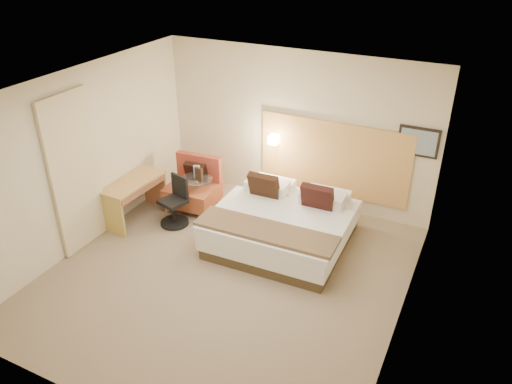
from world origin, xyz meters
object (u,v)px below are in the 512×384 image
at_px(desk_chair, 175,205).
at_px(bed, 283,224).
at_px(desk, 134,189).
at_px(lounge_chair, 194,188).
at_px(side_table, 198,193).

bearing_deg(desk_chair, bed, 8.46).
bearing_deg(bed, desk, -169.85).
xyz_separation_m(lounge_chair, desk, (-0.63, -0.82, 0.21)).
xyz_separation_m(side_table, desk_chair, (-0.09, -0.54, 0.01)).
distance_m(bed, desk, 2.54).
bearing_deg(side_table, lounge_chair, 143.99).
height_order(bed, desk_chair, bed).
distance_m(lounge_chair, desk_chair, 0.64).
height_order(bed, side_table, bed).
xyz_separation_m(side_table, desk, (-0.77, -0.72, 0.23)).
height_order(desk, desk_chair, desk_chair).
distance_m(desk, desk_chair, 0.73).
xyz_separation_m(bed, side_table, (-1.72, 0.27, 0.01)).
bearing_deg(side_table, desk_chair, -99.89).
relative_size(bed, desk_chair, 2.50).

